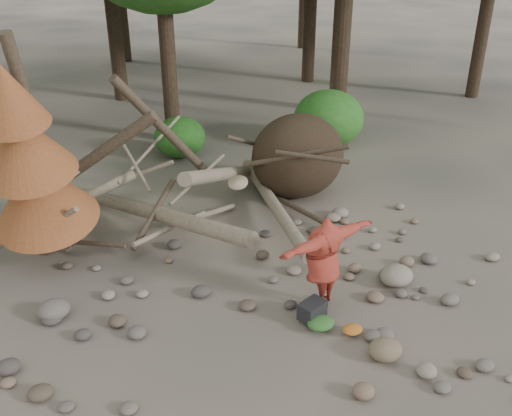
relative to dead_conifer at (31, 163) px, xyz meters
name	(u,v)px	position (x,y,z in m)	size (l,w,h in m)	color
ground	(275,328)	(3.12, -3.37, -2.11)	(120.00, 120.00, 0.00)	#514C44
deadfall_pile	(276,162)	(5.13, 0.87, -1.16)	(8.55, 5.24, 3.30)	#332619
dead_conifer	(31,163)	(0.00, 0.00, 0.00)	(2.06, 2.16, 4.35)	#4C3F30
bush_mid	(180,137)	(3.92, 4.43, -1.55)	(1.40, 1.40, 1.12)	#29661D
bush_right	(329,118)	(8.12, 3.63, -1.31)	(2.00, 2.00, 1.60)	#337925
frisbee_thrower	(323,260)	(4.10, -3.11, -1.23)	(2.64, 0.96, 2.49)	maroon
backpack	(312,313)	(3.75, -3.44, -1.97)	(0.44, 0.29, 0.29)	black
cloth_green	(321,326)	(3.76, -3.71, -2.03)	(0.45, 0.37, 0.17)	#306327
cloth_orange	(352,332)	(4.15, -4.02, -2.05)	(0.33, 0.27, 0.12)	#B8641F
boulder_front_right	(385,349)	(4.32, -4.66, -1.96)	(0.51, 0.46, 0.31)	#7B674D
boulder_mid_right	(396,275)	(5.63, -3.12, -1.93)	(0.61, 0.55, 0.37)	gray
boulder_mid_left	(54,310)	(-0.09, -1.68, -1.95)	(0.53, 0.48, 0.32)	#665F56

